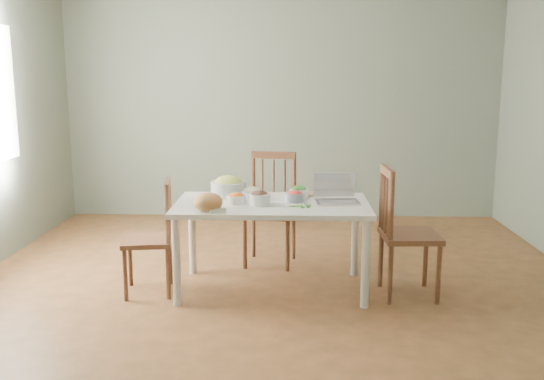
{
  "coord_description": "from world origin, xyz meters",
  "views": [
    {
      "loc": [
        0.1,
        -4.52,
        1.68
      ],
      "look_at": [
        -0.04,
        -0.0,
        0.8
      ],
      "focal_mm": 39.77,
      "sensor_mm": 36.0,
      "label": 1
    }
  ],
  "objects_px": {
    "chair_right": "(410,232)",
    "laptop": "(337,189)",
    "chair_left": "(147,238)",
    "bowl_squash": "(228,186)",
    "chair_far": "(270,210)",
    "bread_boule": "(208,202)",
    "dining_table": "(272,246)"
  },
  "relations": [
    {
      "from": "dining_table",
      "to": "chair_left",
      "type": "relative_size",
      "value": 1.69
    },
    {
      "from": "laptop",
      "to": "chair_left",
      "type": "bearing_deg",
      "value": 179.8
    },
    {
      "from": "laptop",
      "to": "dining_table",
      "type": "bearing_deg",
      "value": 176.85
    },
    {
      "from": "bowl_squash",
      "to": "laptop",
      "type": "relative_size",
      "value": 0.87
    },
    {
      "from": "chair_right",
      "to": "laptop",
      "type": "distance_m",
      "value": 0.64
    },
    {
      "from": "chair_left",
      "to": "laptop",
      "type": "xyz_separation_m",
      "value": [
        1.45,
        0.11,
        0.37
      ]
    },
    {
      "from": "chair_far",
      "to": "laptop",
      "type": "height_order",
      "value": "chair_far"
    },
    {
      "from": "chair_far",
      "to": "chair_right",
      "type": "height_order",
      "value": "chair_right"
    },
    {
      "from": "dining_table",
      "to": "bowl_squash",
      "type": "relative_size",
      "value": 5.22
    },
    {
      "from": "bowl_squash",
      "to": "chair_far",
      "type": "bearing_deg",
      "value": 52.04
    },
    {
      "from": "chair_left",
      "to": "chair_far",
      "type": "bearing_deg",
      "value": 120.44
    },
    {
      "from": "chair_left",
      "to": "laptop",
      "type": "relative_size",
      "value": 2.69
    },
    {
      "from": "chair_far",
      "to": "chair_left",
      "type": "relative_size",
      "value": 1.12
    },
    {
      "from": "chair_far",
      "to": "bread_boule",
      "type": "height_order",
      "value": "chair_far"
    },
    {
      "from": "chair_left",
      "to": "chair_right",
      "type": "relative_size",
      "value": 0.88
    },
    {
      "from": "dining_table",
      "to": "bowl_squash",
      "type": "xyz_separation_m",
      "value": [
        -0.36,
        0.23,
        0.43
      ]
    },
    {
      "from": "chair_right",
      "to": "bowl_squash",
      "type": "height_order",
      "value": "chair_right"
    },
    {
      "from": "chair_left",
      "to": "laptop",
      "type": "height_order",
      "value": "laptop"
    },
    {
      "from": "chair_far",
      "to": "chair_right",
      "type": "relative_size",
      "value": 0.99
    },
    {
      "from": "bread_boule",
      "to": "laptop",
      "type": "distance_m",
      "value": 1.0
    },
    {
      "from": "chair_far",
      "to": "bread_boule",
      "type": "distance_m",
      "value": 1.07
    },
    {
      "from": "laptop",
      "to": "chair_right",
      "type": "bearing_deg",
      "value": -15.42
    },
    {
      "from": "dining_table",
      "to": "bowl_squash",
      "type": "bearing_deg",
      "value": 147.24
    },
    {
      "from": "chair_left",
      "to": "chair_right",
      "type": "distance_m",
      "value": 2.0
    },
    {
      "from": "dining_table",
      "to": "chair_far",
      "type": "bearing_deg",
      "value": 93.51
    },
    {
      "from": "chair_right",
      "to": "laptop",
      "type": "relative_size",
      "value": 3.04
    },
    {
      "from": "bread_boule",
      "to": "laptop",
      "type": "xyz_separation_m",
      "value": [
        0.95,
        0.31,
        0.04
      ]
    },
    {
      "from": "dining_table",
      "to": "laptop",
      "type": "bearing_deg",
      "value": 1.24
    },
    {
      "from": "chair_left",
      "to": "bowl_squash",
      "type": "distance_m",
      "value": 0.76
    },
    {
      "from": "dining_table",
      "to": "chair_far",
      "type": "distance_m",
      "value": 0.66
    },
    {
      "from": "chair_right",
      "to": "bread_boule",
      "type": "height_order",
      "value": "chair_right"
    },
    {
      "from": "bread_boule",
      "to": "chair_left",
      "type": "bearing_deg",
      "value": 157.59
    }
  ]
}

